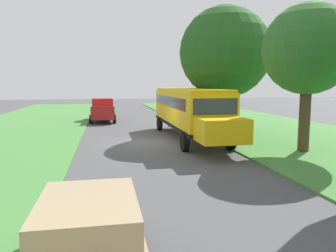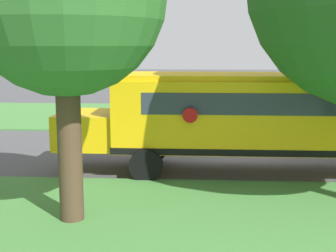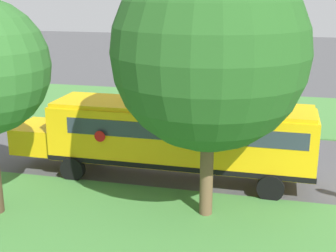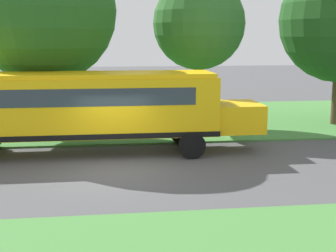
{
  "view_description": "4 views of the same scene",
  "coord_description": "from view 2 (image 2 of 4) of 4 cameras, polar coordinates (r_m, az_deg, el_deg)",
  "views": [
    {
      "loc": [
        2.48,
        18.96,
        3.42
      ],
      "look_at": [
        -0.87,
        1.57,
        1.17
      ],
      "focal_mm": 35.0,
      "sensor_mm": 36.0,
      "label": 1
    },
    {
      "loc": [
        -17.48,
        1.39,
        4.07
      ],
      "look_at": [
        -0.59,
        2.43,
        1.1
      ],
      "focal_mm": 50.0,
      "sensor_mm": 36.0,
      "label": 2
    },
    {
      "loc": [
        -20.29,
        -5.1,
        7.54
      ],
      "look_at": [
        -0.43,
        -0.24,
        1.53
      ],
      "focal_mm": 50.0,
      "sensor_mm": 36.0,
      "label": 3
    },
    {
      "loc": [
        15.3,
        -0.21,
        4.45
      ],
      "look_at": [
        -0.59,
        1.85,
        1.44
      ],
      "focal_mm": 50.0,
      "sensor_mm": 36.0,
      "label": 4
    }
  ],
  "objects": [
    {
      "name": "ground_plane",
      "position": [
        18.0,
        7.86,
        -3.22
      ],
      "size": [
        120.0,
        120.0,
        0.0
      ],
      "primitive_type": "plane",
      "color": "#4C4C4F"
    },
    {
      "name": "grass_far_side",
      "position": [
        26.82,
        6.45,
        1.22
      ],
      "size": [
        10.0,
        80.0,
        0.07
      ],
      "primitive_type": "cube",
      "color": "#47843D",
      "rests_on": "ground"
    },
    {
      "name": "school_bus",
      "position": [
        15.09,
        12.71,
        1.52
      ],
      "size": [
        2.84,
        12.42,
        3.16
      ],
      "color": "yellow",
      "rests_on": "ground"
    }
  ]
}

